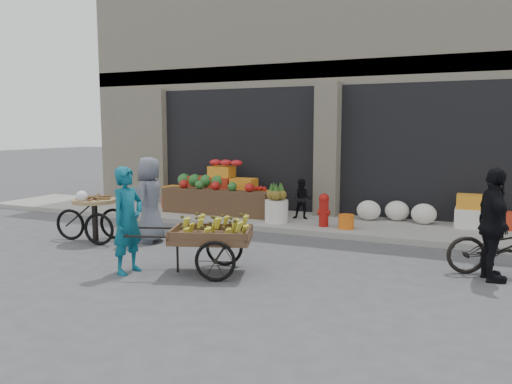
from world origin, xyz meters
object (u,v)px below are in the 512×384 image
at_px(vendor_grey, 150,200).
at_px(banana_cart, 208,233).
at_px(pineapple_bin, 277,211).
at_px(bicycle, 506,246).
at_px(orange_bucket, 346,222).
at_px(cyclist, 493,225).
at_px(seated_person, 302,199).
at_px(fire_hydrant, 324,209).
at_px(tricycle_cart, 94,213).
at_px(vendor_woman, 128,220).

bearing_deg(vendor_grey, banana_cart, 46.55).
xyz_separation_m(pineapple_bin, bicycle, (4.48, -1.98, 0.08)).
height_order(orange_bucket, cyclist, cyclist).
xyz_separation_m(seated_person, cyclist, (3.88, -2.98, 0.24)).
bearing_deg(cyclist, seated_person, 35.08).
bearing_deg(fire_hydrant, cyclist, -36.22).
xyz_separation_m(fire_hydrant, tricycle_cart, (-3.84, -2.67, 0.06)).
bearing_deg(vendor_woman, pineapple_bin, -5.57).
height_order(banana_cart, cyclist, cyclist).
height_order(tricycle_cart, cyclist, cyclist).
bearing_deg(bicycle, orange_bucket, 39.46).
relative_size(bicycle, cyclist, 1.04).
bearing_deg(orange_bucket, banana_cart, -109.14).
relative_size(seated_person, vendor_grey, 0.56).
distance_m(orange_bucket, banana_cart, 3.84).
relative_size(fire_hydrant, tricycle_cart, 0.49).
relative_size(vendor_woman, vendor_grey, 0.98).
distance_m(tricycle_cart, vendor_grey, 1.14).
bearing_deg(orange_bucket, bicycle, -33.13).
bearing_deg(bicycle, banana_cart, 95.26).
distance_m(banana_cart, cyclist, 4.16).
distance_m(orange_bucket, cyclist, 3.57).
distance_m(vendor_woman, tricycle_cart, 2.46).
bearing_deg(fire_hydrant, bicycle, -29.73).
xyz_separation_m(seated_person, tricycle_cart, (-3.14, -3.32, -0.02)).
height_order(vendor_woman, vendor_grey, vendor_grey).
bearing_deg(pineapple_bin, orange_bucket, -3.58).
bearing_deg(banana_cart, bicycle, 4.08).
height_order(vendor_woman, cyclist, cyclist).
xyz_separation_m(vendor_grey, bicycle, (6.20, 0.34, -0.38)).
distance_m(vendor_woman, bicycle, 5.72).
xyz_separation_m(tricycle_cart, cyclist, (7.03, 0.34, 0.26)).
distance_m(fire_hydrant, seated_person, 0.96).
height_order(fire_hydrant, seated_person, seated_person).
height_order(banana_cart, tricycle_cart, tricycle_cart).
relative_size(orange_bucket, banana_cart, 0.15).
bearing_deg(vendor_woman, bicycle, -62.33).
xyz_separation_m(orange_bucket, seated_person, (-1.20, 0.70, 0.31)).
bearing_deg(tricycle_cart, bicycle, -4.16).
distance_m(seated_person, tricycle_cart, 4.57).
distance_m(fire_hydrant, vendor_grey, 3.63).
distance_m(pineapple_bin, cyclist, 4.92).
xyz_separation_m(fire_hydrant, vendor_woman, (-1.88, -4.13, 0.31)).
xyz_separation_m(fire_hydrant, bicycle, (3.38, -1.93, -0.05)).
bearing_deg(seated_person, vendor_woman, -113.86).
distance_m(fire_hydrant, bicycle, 3.90).
height_order(tricycle_cart, bicycle, tricycle_cart).
bearing_deg(vendor_woman, cyclist, -65.44).
xyz_separation_m(tricycle_cart, bicycle, (7.23, 0.74, -0.11)).
relative_size(pineapple_bin, vendor_grey, 0.31).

